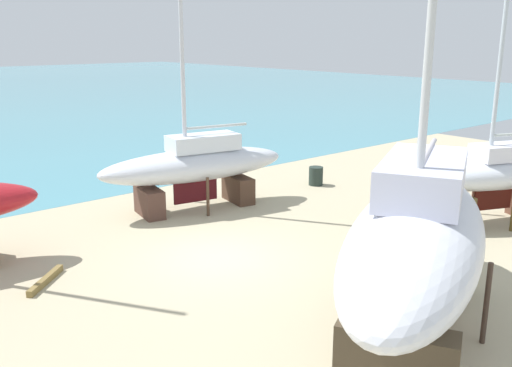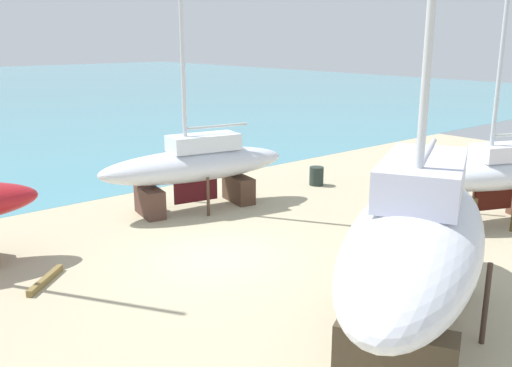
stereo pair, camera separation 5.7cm
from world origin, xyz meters
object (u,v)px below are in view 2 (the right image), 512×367
Objects in this scene: sailboat_far_slipway at (416,236)px; barrel_blue_faded at (316,176)px; sailboat_small_center at (496,176)px; worker at (379,199)px; sailboat_mid_port at (196,165)px.

barrel_blue_faded is at bearing -154.29° from sailboat_far_slipway.
sailboat_small_center is 5.73× the size of worker.
sailboat_far_slipway is at bearing -125.43° from worker.
worker is 2.03× the size of barrel_blue_faded.
sailboat_mid_port is 6.40m from barrel_blue_faded.
sailboat_mid_port is 11.26m from sailboat_far_slipway.
sailboat_mid_port is 0.94× the size of sailboat_far_slipway.
sailboat_far_slipway reaches higher than worker.
sailboat_far_slipway is 13.28m from barrel_blue_faded.
sailboat_far_slipway is at bearing 40.21° from sailboat_small_center.
sailboat_mid_port is at bearing 174.58° from barrel_blue_faded.
sailboat_small_center is at bearing 168.97° from sailboat_far_slipway.
barrel_blue_faded is at bearing 78.82° from worker.
worker is (-3.23, 2.70, -0.86)m from sailboat_small_center.
worker is (5.70, 5.36, -1.41)m from sailboat_far_slipway.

